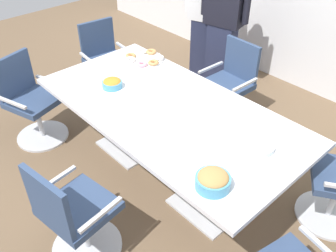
% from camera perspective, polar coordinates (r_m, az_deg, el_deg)
% --- Properties ---
extents(ground_plane, '(10.00, 10.00, 0.01)m').
position_cam_1_polar(ground_plane, '(3.60, 0.00, -7.09)').
color(ground_plane, brown).
extents(conference_table, '(2.40, 1.20, 0.75)m').
position_cam_1_polar(conference_table, '(3.19, 0.00, 1.08)').
color(conference_table, silver).
rests_on(conference_table, ground).
extents(office_chair_0, '(0.56, 0.56, 0.91)m').
position_cam_1_polar(office_chair_0, '(4.11, 9.45, 5.82)').
color(office_chair_0, silver).
rests_on(office_chair_0, ground).
extents(office_chair_1, '(0.60, 0.60, 0.91)m').
position_cam_1_polar(office_chair_1, '(4.60, -9.63, 9.34)').
color(office_chair_1, silver).
rests_on(office_chair_1, ground).
extents(office_chair_2, '(0.68, 0.68, 0.91)m').
position_cam_1_polar(office_chair_2, '(4.04, -20.39, 3.20)').
color(office_chair_2, silver).
rests_on(office_chair_2, ground).
extents(office_chair_3, '(0.61, 0.61, 0.91)m').
position_cam_1_polar(office_chair_3, '(2.77, -14.30, -13.61)').
color(office_chair_3, silver).
rests_on(office_chair_3, ground).
extents(person_standing_0, '(0.60, 0.36, 1.67)m').
position_cam_1_polar(person_standing_0, '(4.82, 5.97, 16.90)').
color(person_standing_0, '#232842').
rests_on(person_standing_0, ground).
extents(person_standing_1, '(0.61, 0.31, 1.80)m').
position_cam_1_polar(person_standing_1, '(4.50, 8.66, 16.33)').
color(person_standing_1, '#232842').
rests_on(person_standing_1, ground).
extents(snack_bowl_cookies, '(0.23, 0.23, 0.12)m').
position_cam_1_polar(snack_bowl_cookies, '(2.39, 6.98, -8.32)').
color(snack_bowl_cookies, '#4C9EC6').
rests_on(snack_bowl_cookies, conference_table).
extents(snack_bowl_chips_orange, '(0.18, 0.18, 0.09)m').
position_cam_1_polar(snack_bowl_chips_orange, '(3.42, -8.66, 6.59)').
color(snack_bowl_chips_orange, '#4C9EC6').
rests_on(snack_bowl_chips_orange, conference_table).
extents(donut_platter, '(0.40, 0.40, 0.04)m').
position_cam_1_polar(donut_platter, '(3.89, -3.70, 10.44)').
color(donut_platter, white).
rests_on(donut_platter, conference_table).
extents(plate_stack, '(0.18, 0.18, 0.04)m').
position_cam_1_polar(plate_stack, '(2.75, 14.32, -3.25)').
color(plate_stack, white).
rests_on(plate_stack, conference_table).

